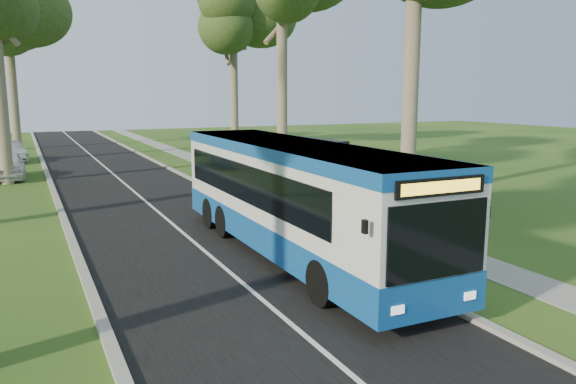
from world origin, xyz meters
name	(u,v)px	position (x,y,z in m)	size (l,w,h in m)	color
ground	(328,249)	(0.00, 0.00, 0.00)	(120.00, 120.00, 0.00)	#274B17
road	(146,201)	(-3.50, 10.00, 0.01)	(7.00, 100.00, 0.02)	black
kerb_east	(222,194)	(0.00, 10.00, 0.06)	(0.25, 100.00, 0.12)	#9E9B93
kerb_west	(59,207)	(-7.00, 10.00, 0.06)	(0.25, 100.00, 0.12)	#9E9B93
centre_line	(145,201)	(-3.50, 10.00, 0.02)	(0.12, 100.00, 0.01)	white
footpath	(280,190)	(3.00, 10.00, 0.01)	(1.50, 100.00, 0.02)	gray
bus	(295,199)	(-1.26, -0.22, 1.70)	(2.63, 12.39, 3.28)	white
bus_stop_sign	(323,188)	(0.30, 0.91, 1.70)	(0.09, 0.39, 2.75)	gray
bus_shelter	(315,161)	(2.43, 5.44, 1.99)	(2.33, 3.54, 2.81)	black
litter_bin	(324,222)	(0.64, 1.44, 0.48)	(0.54, 0.54, 0.94)	black
car_white	(7,165)	(-9.01, 19.83, 0.75)	(1.78, 4.43, 1.51)	silver
car_silver	(9,152)	(-9.02, 28.33, 0.71)	(1.51, 4.32, 1.42)	#A0A3A7
tree_west_e	(6,3)	(-8.50, 38.00, 11.83)	(5.20, 5.20, 15.98)	#7A6B56
tree_east_d	(233,26)	(8.00, 30.00, 10.00)	(5.20, 5.20, 13.48)	#7A6B56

